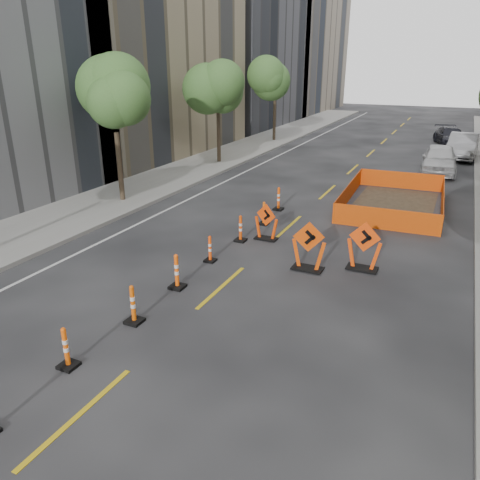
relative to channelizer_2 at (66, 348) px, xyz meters
The scene contains 21 objects.
ground_plane 1.66m from the channelizer_2, 36.04° to the left, with size 140.00×140.00×0.00m, color black.
sidewalk_left 15.07m from the channelizer_2, 120.83° to the left, with size 4.00×90.00×0.15m, color gray.
bld_left_d 43.59m from the channelizer_2, 111.39° to the left, with size 12.00×16.00×14.00m, color #4C4C51.
bld_left_e 59.44m from the channelizer_2, 105.54° to the left, with size 12.00×20.00×20.00m, color gray.
tree_l_b 13.65m from the channelizer_2, 123.07° to the left, with size 2.80×2.80×5.95m.
tree_l_c 22.47m from the channelizer_2, 108.78° to the left, with size 2.80×2.80×5.95m.
tree_l_d 32.00m from the channelizer_2, 102.96° to the left, with size 2.80×2.80×5.95m.
channelizer_2 is the anchor object (origin of this frame).
channelizer_3 2.16m from the channelizer_2, 85.65° to the left, with size 0.42×0.42×1.07m, color #D85209, non-canonical shape.
channelizer_4 4.31m from the channelizer_2, 88.47° to the left, with size 0.43×0.43×1.09m, color #FC550A, non-canonical shape.
channelizer_5 6.47m from the channelizer_2, 89.49° to the left, with size 0.36×0.36×0.92m, color #FF460A, non-canonical shape.
channelizer_6 8.63m from the channelizer_2, 88.79° to the left, with size 0.40×0.40×1.02m, color #DD4309, non-canonical shape.
channelizer_7 10.78m from the channelizer_2, 88.72° to the left, with size 0.38×0.38×0.98m, color #F65C0A, non-canonical shape.
channelizer_8 12.94m from the channelizer_2, 89.69° to the left, with size 0.42×0.42×1.06m, color #F14C0A, non-canonical shape.
chevron_sign_left 9.26m from the channelizer_2, 83.91° to the left, with size 0.94×0.56×1.41m, color #EB4109, non-canonical shape.
chevron_sign_center 7.91m from the channelizer_2, 65.79° to the left, with size 1.10×0.66×1.66m, color #E04609, non-canonical shape.
chevron_sign_right 9.33m from the channelizer_2, 58.69° to the left, with size 1.10×0.66×1.64m, color #EC4109, non-canonical shape.
safety_fence 16.45m from the channelizer_2, 73.31° to the left, with size 4.17×7.10×0.89m, color #FF4A0D, non-canonical shape.
parked_car_near 24.88m from the channelizer_2, 75.70° to the left, with size 1.97×4.89×1.67m, color #BDBDBF.
parked_car_mid 30.58m from the channelizer_2, 76.18° to the left, with size 1.78×5.10×1.68m, color gray.
parked_car_far 35.80m from the channelizer_2, 79.80° to the left, with size 1.94×4.77×1.38m, color black.
Camera 1 is at (5.83, -7.17, 6.35)m, focal length 35.00 mm.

